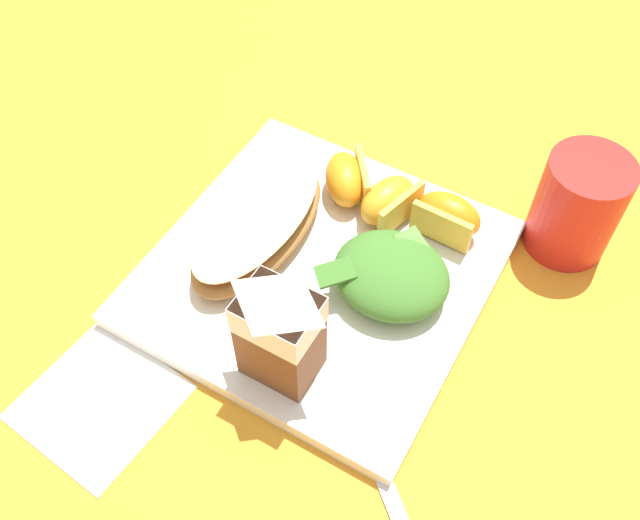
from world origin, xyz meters
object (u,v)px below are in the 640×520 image
object	(u,v)px
milk_carton	(279,327)
drinking_red_cup	(577,206)
orange_wedge_front	(448,216)
orange_wedge_rear	(347,179)
orange_wedge_middle	(389,202)
white_plate	(320,272)
cheesy_pizza_bread	(256,228)
paper_napkin	(99,401)
green_salad_pile	(391,275)

from	to	relation	value
milk_carton	drinking_red_cup	bearing A→B (deg)	-121.46
orange_wedge_front	orange_wedge_rear	bearing A→B (deg)	3.18
milk_carton	orange_wedge_middle	distance (m)	0.19
white_plate	cheesy_pizza_bread	xyz separation A→B (m)	(0.06, 0.00, 0.03)
orange_wedge_front	paper_napkin	bearing A→B (deg)	59.40
white_plate	drinking_red_cup	bearing A→B (deg)	-139.51
orange_wedge_front	milk_carton	bearing A→B (deg)	73.94
white_plate	orange_wedge_front	world-z (taller)	orange_wedge_front
orange_wedge_front	drinking_red_cup	world-z (taller)	drinking_red_cup
orange_wedge_middle	drinking_red_cup	distance (m)	0.16
green_salad_pile	paper_napkin	xyz separation A→B (m)	(0.15, 0.20, -0.03)
green_salad_pile	paper_napkin	distance (m)	0.26
drinking_red_cup	green_salad_pile	bearing A→B (deg)	51.21
paper_napkin	milk_carton	bearing A→B (deg)	-140.45
orange_wedge_middle	orange_wedge_rear	size ratio (longest dim) A/B	0.97
cheesy_pizza_bread	orange_wedge_front	bearing A→B (deg)	-145.95
cheesy_pizza_bread	green_salad_pile	world-z (taller)	green_salad_pile
drinking_red_cup	paper_napkin	bearing A→B (deg)	52.18
drinking_red_cup	orange_wedge_middle	bearing A→B (deg)	24.10
orange_wedge_rear	paper_napkin	xyz separation A→B (m)	(0.07, 0.28, -0.03)
white_plate	paper_napkin	bearing A→B (deg)	64.77
orange_wedge_rear	paper_napkin	bearing A→B (deg)	76.08
cheesy_pizza_bread	paper_napkin	distance (m)	0.20
milk_carton	drinking_red_cup	world-z (taller)	milk_carton
green_salad_pile	orange_wedge_front	xyz separation A→B (m)	(-0.02, -0.08, -0.00)
drinking_red_cup	orange_wedge_rear	bearing A→B (deg)	17.50
cheesy_pizza_bread	green_salad_pile	distance (m)	0.13
orange_wedge_middle	drinking_red_cup	xyz separation A→B (m)	(-0.15, -0.07, 0.01)
cheesy_pizza_bread	orange_wedge_front	xyz separation A→B (m)	(-0.14, -0.10, 0.00)
milk_carton	orange_wedge_rear	xyz separation A→B (m)	(0.04, -0.19, -0.04)
milk_carton	white_plate	bearing A→B (deg)	-77.03
cheesy_pizza_bread	drinking_red_cup	world-z (taller)	drinking_red_cup
orange_wedge_rear	drinking_red_cup	xyz separation A→B (m)	(-0.20, -0.06, 0.01)
orange_wedge_rear	orange_wedge_front	bearing A→B (deg)	-176.82
paper_napkin	orange_wedge_rear	bearing A→B (deg)	-103.92
orange_wedge_front	orange_wedge_rear	xyz separation A→B (m)	(0.10, 0.01, 0.00)
white_plate	drinking_red_cup	size ratio (longest dim) A/B	2.84
cheesy_pizza_bread	orange_wedge_middle	bearing A→B (deg)	-136.12
green_salad_pile	paper_napkin	size ratio (longest dim) A/B	0.97
white_plate	orange_wedge_rear	size ratio (longest dim) A/B	4.02
cheesy_pizza_bread	milk_carton	distance (m)	0.14
drinking_red_cup	cheesy_pizza_bread	bearing A→B (deg)	32.54
milk_carton	paper_napkin	world-z (taller)	milk_carton
orange_wedge_rear	milk_carton	bearing A→B (deg)	103.38
orange_wedge_middle	orange_wedge_front	bearing A→B (deg)	-168.61
milk_carton	orange_wedge_front	distance (m)	0.20
paper_napkin	drinking_red_cup	world-z (taller)	drinking_red_cup
orange_wedge_front	orange_wedge_rear	size ratio (longest dim) A/B	0.88
green_salad_pile	orange_wedge_rear	distance (m)	0.11
green_salad_pile	drinking_red_cup	xyz separation A→B (m)	(-0.11, -0.14, 0.01)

